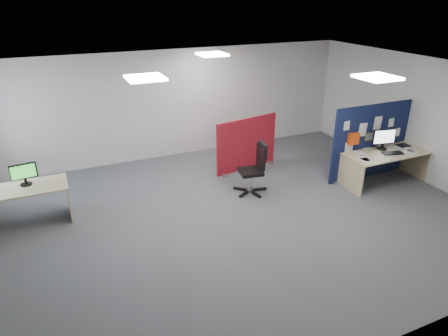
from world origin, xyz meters
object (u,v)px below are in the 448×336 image
object	(u,v)px
office_chair	(256,165)
navy_divider	(370,142)
second_desk	(26,196)
monitor_second	(24,173)
red_divider	(247,144)
monitor_main	(384,138)
main_desk	(383,158)

from	to	relation	value
office_chair	navy_divider	bearing A→B (deg)	1.07
second_desk	monitor_second	size ratio (longest dim) A/B	3.26
red_divider	office_chair	bearing A→B (deg)	-118.17
red_divider	office_chair	distance (m)	1.24
monitor_main	office_chair	distance (m)	2.96
main_desk	office_chair	bearing A→B (deg)	165.96
office_chair	red_divider	bearing A→B (deg)	80.53
red_divider	monitor_second	distance (m)	4.80
main_desk	office_chair	world-z (taller)	office_chair
main_desk	navy_divider	bearing A→B (deg)	108.26
monitor_main	second_desk	bearing A→B (deg)	-178.50
main_desk	red_divider	size ratio (longest dim) A/B	1.15
monitor_main	monitor_second	xyz separation A→B (m)	(-7.26, 1.26, -0.03)
monitor_main	main_desk	bearing A→B (deg)	-96.69
second_desk	office_chair	world-z (taller)	office_chair
navy_divider	office_chair	world-z (taller)	navy_divider
navy_divider	second_desk	distance (m)	7.22
main_desk	red_divider	distance (m)	3.10
navy_divider	red_divider	size ratio (longest dim) A/B	1.25
monitor_main	red_divider	xyz separation A→B (m)	(-2.50, 1.75, -0.36)
monitor_main	red_divider	bearing A→B (deg)	155.72
red_divider	navy_divider	bearing A→B (deg)	-43.40
navy_divider	monitor_second	xyz separation A→B (m)	(-7.10, 1.04, 0.10)
navy_divider	office_chair	xyz separation A→B (m)	(-2.72, 0.36, -0.24)
red_divider	monitor_second	size ratio (longest dim) A/B	3.69
main_desk	second_desk	bearing A→B (deg)	169.63
monitor_main	red_divider	size ratio (longest dim) A/B	0.32
second_desk	office_chair	size ratio (longest dim) A/B	1.37
main_desk	red_divider	xyz separation A→B (m)	(-2.45, 1.88, 0.06)
second_desk	office_chair	distance (m)	4.47
main_desk	monitor_second	size ratio (longest dim) A/B	4.24
red_divider	second_desk	bearing A→B (deg)	176.44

